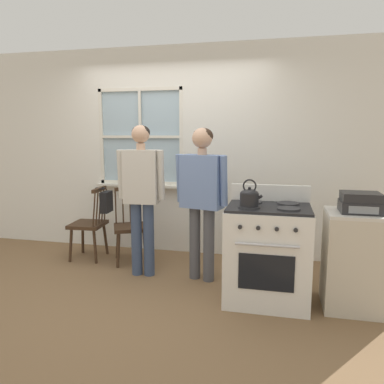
{
  "coord_description": "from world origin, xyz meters",
  "views": [
    {
      "loc": [
        1.35,
        -3.38,
        1.59
      ],
      "look_at": [
        0.5,
        0.28,
        1.0
      ],
      "focal_mm": 35.0,
      "sensor_mm": 36.0,
      "label": 1
    }
  ],
  "objects_px": {
    "kettle": "(249,197)",
    "stereo": "(360,203)",
    "person_teen_center": "(202,188)",
    "stove": "(268,253)",
    "chair_near_wall": "(131,227)",
    "handbag": "(106,201)",
    "side_counter": "(356,261)",
    "person_elderly_left": "(142,187)",
    "potted_plant": "(128,178)",
    "chair_by_window": "(89,225)"
  },
  "relations": [
    {
      "from": "person_teen_center",
      "to": "stove",
      "type": "height_order",
      "value": "person_teen_center"
    },
    {
      "from": "handbag",
      "to": "side_counter",
      "type": "xyz_separation_m",
      "value": [
        2.8,
        -0.74,
        -0.3
      ]
    },
    {
      "from": "stove",
      "to": "handbag",
      "type": "xyz_separation_m",
      "value": [
        -2.02,
        0.75,
        0.28
      ]
    },
    {
      "from": "stove",
      "to": "stereo",
      "type": "bearing_deg",
      "value": -0.28
    },
    {
      "from": "side_counter",
      "to": "stereo",
      "type": "xyz_separation_m",
      "value": [
        0.0,
        -0.02,
        0.54
      ]
    },
    {
      "from": "chair_by_window",
      "to": "kettle",
      "type": "xyz_separation_m",
      "value": [
        2.08,
        -0.87,
        0.59
      ]
    },
    {
      "from": "person_teen_center",
      "to": "stereo",
      "type": "bearing_deg",
      "value": 1.46
    },
    {
      "from": "kettle",
      "to": "stereo",
      "type": "distance_m",
      "value": 0.97
    },
    {
      "from": "chair_near_wall",
      "to": "handbag",
      "type": "xyz_separation_m",
      "value": [
        -0.33,
        0.01,
        0.31
      ]
    },
    {
      "from": "stove",
      "to": "chair_by_window",
      "type": "bearing_deg",
      "value": 161.9
    },
    {
      "from": "chair_by_window",
      "to": "side_counter",
      "type": "distance_m",
      "value": 3.12
    },
    {
      "from": "person_teen_center",
      "to": "side_counter",
      "type": "bearing_deg",
      "value": 2.21
    },
    {
      "from": "chair_by_window",
      "to": "kettle",
      "type": "bearing_deg",
      "value": 63.19
    },
    {
      "from": "person_elderly_left",
      "to": "potted_plant",
      "type": "relative_size",
      "value": 5.22
    },
    {
      "from": "chair_near_wall",
      "to": "kettle",
      "type": "height_order",
      "value": "kettle"
    },
    {
      "from": "chair_by_window",
      "to": "stereo",
      "type": "relative_size",
      "value": 2.71
    },
    {
      "from": "person_teen_center",
      "to": "handbag",
      "type": "height_order",
      "value": "person_teen_center"
    },
    {
      "from": "person_elderly_left",
      "to": "kettle",
      "type": "relative_size",
      "value": 6.8
    },
    {
      "from": "kettle",
      "to": "handbag",
      "type": "height_order",
      "value": "kettle"
    },
    {
      "from": "side_counter",
      "to": "stereo",
      "type": "bearing_deg",
      "value": -90.0
    },
    {
      "from": "person_teen_center",
      "to": "kettle",
      "type": "distance_m",
      "value": 0.73
    },
    {
      "from": "kettle",
      "to": "side_counter",
      "type": "height_order",
      "value": "kettle"
    },
    {
      "from": "side_counter",
      "to": "stove",
      "type": "bearing_deg",
      "value": -178.77
    },
    {
      "from": "chair_by_window",
      "to": "stereo",
      "type": "distance_m",
      "value": 3.17
    },
    {
      "from": "person_teen_center",
      "to": "side_counter",
      "type": "distance_m",
      "value": 1.64
    },
    {
      "from": "stove",
      "to": "side_counter",
      "type": "relative_size",
      "value": 1.2
    },
    {
      "from": "stereo",
      "to": "person_elderly_left",
      "type": "bearing_deg",
      "value": 170.77
    },
    {
      "from": "chair_near_wall",
      "to": "side_counter",
      "type": "height_order",
      "value": "chair_near_wall"
    },
    {
      "from": "person_teen_center",
      "to": "stereo",
      "type": "distance_m",
      "value": 1.54
    },
    {
      "from": "handbag",
      "to": "chair_by_window",
      "type": "bearing_deg",
      "value": -175.85
    },
    {
      "from": "stove",
      "to": "kettle",
      "type": "height_order",
      "value": "kettle"
    },
    {
      "from": "kettle",
      "to": "potted_plant",
      "type": "distance_m",
      "value": 2.19
    },
    {
      "from": "potted_plant",
      "to": "handbag",
      "type": "distance_m",
      "value": 0.52
    },
    {
      "from": "chair_by_window",
      "to": "handbag",
      "type": "distance_m",
      "value": 0.39
    },
    {
      "from": "person_elderly_left",
      "to": "stove",
      "type": "height_order",
      "value": "person_elderly_left"
    },
    {
      "from": "chair_near_wall",
      "to": "side_counter",
      "type": "distance_m",
      "value": 2.57
    },
    {
      "from": "chair_by_window",
      "to": "handbag",
      "type": "xyz_separation_m",
      "value": [
        0.23,
        0.02,
        0.31
      ]
    },
    {
      "from": "chair_near_wall",
      "to": "stove",
      "type": "bearing_deg",
      "value": -49.42
    },
    {
      "from": "handbag",
      "to": "side_counter",
      "type": "relative_size",
      "value": 0.34
    },
    {
      "from": "person_elderly_left",
      "to": "handbag",
      "type": "relative_size",
      "value": 5.47
    },
    {
      "from": "chair_by_window",
      "to": "potted_plant",
      "type": "height_order",
      "value": "potted_plant"
    },
    {
      "from": "potted_plant",
      "to": "handbag",
      "type": "xyz_separation_m",
      "value": [
        -0.1,
        -0.45,
        -0.24
      ]
    },
    {
      "from": "chair_near_wall",
      "to": "handbag",
      "type": "relative_size",
      "value": 3.0
    },
    {
      "from": "person_teen_center",
      "to": "chair_by_window",
      "type": "bearing_deg",
      "value": -178.21
    },
    {
      "from": "chair_by_window",
      "to": "stereo",
      "type": "height_order",
      "value": "stereo"
    },
    {
      "from": "potted_plant",
      "to": "side_counter",
      "type": "relative_size",
      "value": 0.36
    },
    {
      "from": "kettle",
      "to": "stereo",
      "type": "height_order",
      "value": "kettle"
    },
    {
      "from": "kettle",
      "to": "stereo",
      "type": "bearing_deg",
      "value": 7.58
    },
    {
      "from": "person_elderly_left",
      "to": "person_teen_center",
      "type": "bearing_deg",
      "value": -2.67
    },
    {
      "from": "handbag",
      "to": "stereo",
      "type": "height_order",
      "value": "stereo"
    }
  ]
}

